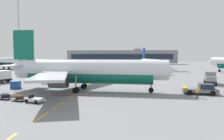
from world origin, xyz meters
TOP-DOWN VIEW (x-y plane):
  - ground at (40.00, 40.00)m, footprint 400.00×400.00m
  - apron_paint_markings at (18.00, 38.50)m, footprint 8.00×97.48m
  - airliner_foreground at (19.35, 27.12)m, footprint 34.80×34.56m
  - pushback_tug at (40.73, 25.75)m, footprint 6.22×3.60m
  - airliner_mid_left at (35.87, 79.89)m, footprint 30.60×31.18m
  - airliner_far_right at (-38.52, 94.76)m, footprint 30.75×32.59m
  - catering_truck at (47.33, 40.29)m, footprint 4.18×7.39m
  - baggage_train at (10.93, 16.95)m, footprint 8.64×4.03m
  - ground_crew_worker at (39.06, 22.23)m, footprint 0.63×0.47m
  - uld_cargo_container at (3.67, 28.50)m, footprint 1.62×1.56m
  - apron_light_mast_near at (-12.70, 59.76)m, footprint 1.80×1.80m
  - terminal_satellite at (18.44, 175.24)m, footprint 92.93×22.39m

SIDE VIEW (x-z plane):
  - ground at x=40.00m, z-range 0.00..0.00m
  - apron_paint_markings at x=18.00m, z-range 0.00..0.01m
  - baggage_train at x=10.93m, z-range -0.05..1.09m
  - uld_cargo_container at x=3.67m, z-range 0.00..1.60m
  - pushback_tug at x=40.73m, z-range -0.14..1.94m
  - ground_crew_worker at x=39.06m, z-range 0.12..1.85m
  - catering_truck at x=47.33m, z-range 0.08..3.22m
  - airliner_mid_left at x=35.87m, z-range -1.93..9.03m
  - airliner_far_right at x=-38.52m, z-range -2.13..9.94m
  - airliner_foreground at x=19.35m, z-range -2.15..10.05m
  - terminal_satellite at x=18.44m, z-range -0.79..12.45m
  - apron_light_mast_near at x=-12.70m, z-range 3.24..33.12m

